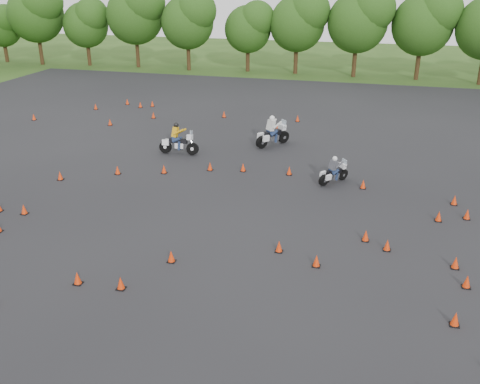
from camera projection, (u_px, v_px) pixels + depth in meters
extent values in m
plane|color=#2D5119|center=(214.00, 259.00, 20.52)|extent=(140.00, 140.00, 0.00)
plane|color=black|center=(250.00, 200.00, 25.88)|extent=(62.00, 62.00, 0.00)
cone|color=red|center=(454.00, 200.00, 25.23)|extent=(0.26, 0.26, 0.45)
cone|color=red|center=(298.00, 119.00, 39.21)|extent=(0.26, 0.26, 0.45)
cone|color=red|center=(152.00, 104.00, 43.60)|extent=(0.26, 0.26, 0.45)
cone|color=red|center=(60.00, 176.00, 28.24)|extent=(0.26, 0.26, 0.45)
cone|color=red|center=(278.00, 127.00, 37.16)|extent=(0.26, 0.26, 0.45)
cone|color=red|center=(456.00, 263.00, 19.81)|extent=(0.26, 0.26, 0.45)
cone|color=red|center=(316.00, 261.00, 19.94)|extent=(0.26, 0.26, 0.45)
cone|color=red|center=(77.00, 278.00, 18.82)|extent=(0.26, 0.26, 0.45)
cone|color=red|center=(366.00, 236.00, 21.84)|extent=(0.26, 0.26, 0.45)
cone|color=red|center=(164.00, 169.00, 29.18)|extent=(0.26, 0.26, 0.45)
cone|color=red|center=(467.00, 214.00, 23.76)|extent=(0.26, 0.26, 0.45)
cone|color=red|center=(387.00, 245.00, 21.09)|extent=(0.26, 0.26, 0.45)
cone|color=red|center=(96.00, 107.00, 42.66)|extent=(0.26, 0.26, 0.45)
cone|color=red|center=(279.00, 247.00, 20.99)|extent=(0.26, 0.26, 0.45)
cone|color=red|center=(110.00, 122.00, 38.25)|extent=(0.26, 0.26, 0.45)
cone|color=red|center=(118.00, 170.00, 29.03)|extent=(0.26, 0.26, 0.45)
cone|color=red|center=(121.00, 283.00, 18.52)|extent=(0.26, 0.26, 0.45)
cone|color=red|center=(439.00, 216.00, 23.57)|extent=(0.26, 0.26, 0.45)
cone|color=red|center=(363.00, 184.00, 27.12)|extent=(0.26, 0.26, 0.45)
cone|color=red|center=(467.00, 282.00, 18.60)|extent=(0.26, 0.26, 0.45)
cone|color=red|center=(455.00, 319.00, 16.60)|extent=(0.26, 0.26, 0.45)
cone|color=red|center=(289.00, 171.00, 28.95)|extent=(0.26, 0.26, 0.45)
cone|color=red|center=(153.00, 115.00, 40.12)|extent=(0.26, 0.26, 0.45)
cone|color=red|center=(34.00, 117.00, 39.61)|extent=(0.26, 0.26, 0.45)
cone|color=red|center=(243.00, 167.00, 29.45)|extent=(0.26, 0.26, 0.45)
cone|color=red|center=(327.00, 177.00, 28.04)|extent=(0.26, 0.26, 0.45)
cone|color=red|center=(127.00, 102.00, 44.26)|extent=(0.26, 0.26, 0.45)
cone|color=red|center=(224.00, 114.00, 40.34)|extent=(0.26, 0.26, 0.45)
cone|color=red|center=(24.00, 209.00, 24.25)|extent=(0.26, 0.26, 0.45)
cone|color=red|center=(171.00, 256.00, 20.25)|extent=(0.26, 0.26, 0.45)
cone|color=red|center=(140.00, 105.00, 43.25)|extent=(0.26, 0.26, 0.45)
cone|color=red|center=(210.00, 166.00, 29.59)|extent=(0.26, 0.26, 0.45)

